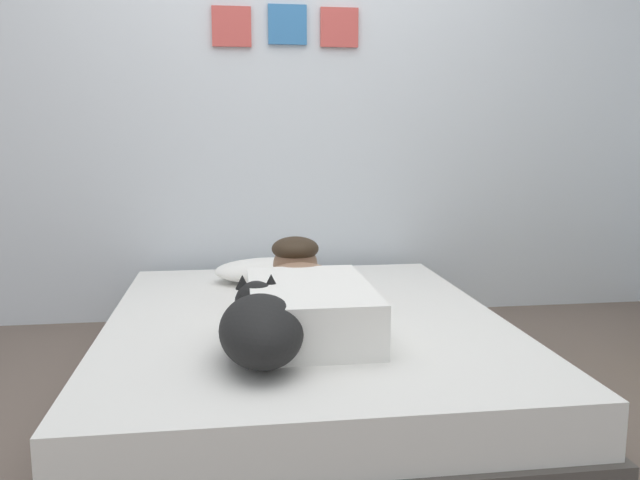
{
  "coord_description": "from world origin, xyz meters",
  "views": [
    {
      "loc": [
        -0.31,
        -2.07,
        0.99
      ],
      "look_at": [
        0.07,
        0.62,
        0.55
      ],
      "focal_mm": 36.1,
      "sensor_mm": 36.0,
      "label": 1
    }
  ],
  "objects": [
    {
      "name": "dog",
      "position": [
        -0.22,
        -0.12,
        0.4
      ],
      "size": [
        0.26,
        0.57,
        0.21
      ],
      "color": "black",
      "rests_on": "bed"
    },
    {
      "name": "pillow",
      "position": [
        -0.13,
        0.95,
        0.35
      ],
      "size": [
        0.52,
        0.32,
        0.11
      ],
      "primitive_type": "ellipsoid",
      "color": "white",
      "rests_on": "bed"
    },
    {
      "name": "back_wall",
      "position": [
        -0.0,
        1.44,
        1.25
      ],
      "size": [
        4.26,
        0.12,
        2.5
      ],
      "color": "silver",
      "rests_on": "ground"
    },
    {
      "name": "ground_plane",
      "position": [
        0.0,
        0.0,
        0.0
      ],
      "size": [
        12.52,
        12.52,
        0.0
      ],
      "primitive_type": "plane",
      "color": "#66564C"
    },
    {
      "name": "person_lying",
      "position": [
        -0.04,
        0.24,
        0.4
      ],
      "size": [
        0.43,
        0.92,
        0.27
      ],
      "color": "white",
      "rests_on": "bed"
    },
    {
      "name": "coffee_cup",
      "position": [
        0.18,
        0.79,
        0.33
      ],
      "size": [
        0.12,
        0.09,
        0.07
      ],
      "color": "white",
      "rests_on": "bed"
    },
    {
      "name": "cell_phone",
      "position": [
        0.26,
        0.38,
        0.3
      ],
      "size": [
        0.07,
        0.14,
        0.01
      ],
      "primitive_type": "cube",
      "color": "black",
      "rests_on": "bed"
    },
    {
      "name": "bed",
      "position": [
        -0.03,
        0.33,
        0.15
      ],
      "size": [
        1.55,
        1.93,
        0.3
      ],
      "color": "#4C4742",
      "rests_on": "ground"
    }
  ]
}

